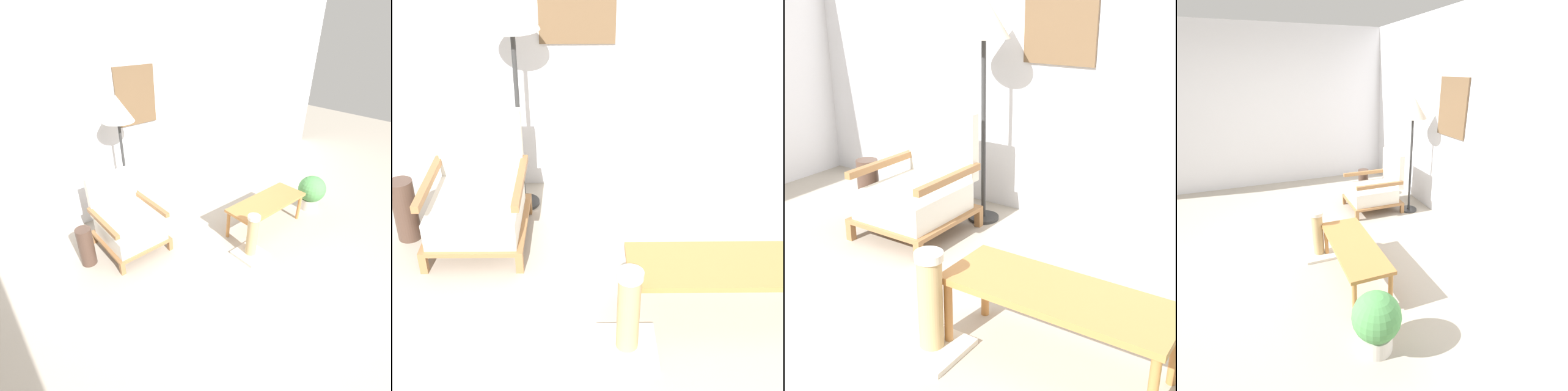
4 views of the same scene
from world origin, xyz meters
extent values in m
plane|color=#A89E8E|center=(0.00, 0.00, 0.00)|extent=(14.00, 14.00, 0.00)
cube|color=silver|center=(0.00, 2.45, 1.35)|extent=(8.00, 0.06, 2.70)
cube|color=brown|center=(-0.21, 2.40, 1.55)|extent=(0.56, 0.02, 0.72)
cube|color=silver|center=(-2.66, 0.50, 1.35)|extent=(0.06, 8.00, 2.70)
cube|color=olive|center=(-1.22, 1.24, 0.07)|extent=(0.05, 0.05, 0.13)
cube|color=olive|center=(-0.59, 1.24, 0.07)|extent=(0.05, 0.05, 0.13)
cube|color=olive|center=(-1.22, 1.95, 0.07)|extent=(0.05, 0.05, 0.13)
cube|color=olive|center=(-0.59, 1.95, 0.07)|extent=(0.05, 0.05, 0.13)
cube|color=olive|center=(-0.91, 1.60, 0.15)|extent=(0.68, 0.76, 0.03)
cube|color=silver|center=(-0.91, 1.58, 0.26)|extent=(0.60, 0.66, 0.20)
cube|color=silver|center=(-0.91, 1.94, 0.61)|extent=(0.60, 0.08, 0.50)
cube|color=olive|center=(-1.22, 1.60, 0.48)|extent=(0.05, 0.70, 0.05)
cube|color=olive|center=(-0.60, 1.60, 0.48)|extent=(0.05, 0.70, 0.05)
cylinder|color=#2D2D2D|center=(-0.64, 2.09, 0.01)|extent=(0.24, 0.24, 0.03)
cylinder|color=#2D2D2D|center=(-0.64, 2.09, 0.70)|extent=(0.03, 0.03, 1.35)
cone|color=silver|center=(-0.64, 2.09, 1.52)|extent=(0.38, 0.38, 0.30)
cube|color=#B2753D|center=(0.63, 0.81, 0.38)|extent=(1.10, 0.41, 0.04)
cylinder|color=#B2753D|center=(0.11, 0.64, 0.18)|extent=(0.04, 0.04, 0.37)
cylinder|color=#B2753D|center=(1.14, 0.64, 0.18)|extent=(0.04, 0.04, 0.37)
cylinder|color=#B2753D|center=(0.11, 0.97, 0.18)|extent=(0.04, 0.04, 0.37)
cylinder|color=#B2753D|center=(1.14, 0.97, 0.18)|extent=(0.04, 0.04, 0.37)
cylinder|color=#473328|center=(-1.42, 1.64, 0.23)|extent=(0.17, 0.17, 0.47)
cylinder|color=beige|center=(1.50, 0.69, 0.08)|extent=(0.25, 0.25, 0.15)
sphere|color=#4C8E4C|center=(1.50, 0.69, 0.31)|extent=(0.38, 0.38, 0.38)
cube|color=beige|center=(0.07, 0.56, 0.01)|extent=(0.33, 0.33, 0.03)
cylinder|color=tan|center=(0.07, 0.56, 0.27)|extent=(0.12, 0.12, 0.47)
cylinder|color=beige|center=(0.07, 0.56, 0.52)|extent=(0.14, 0.14, 0.04)
camera|label=1|loc=(-2.19, -1.13, 2.40)|focal=28.00mm
camera|label=2|loc=(-0.17, -1.60, 2.31)|focal=50.00mm
camera|label=3|loc=(1.54, -1.20, 1.70)|focal=50.00mm
camera|label=4|loc=(3.10, 0.03, 1.99)|focal=28.00mm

